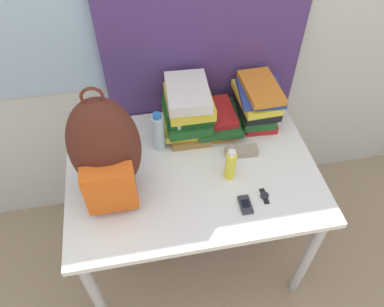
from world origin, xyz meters
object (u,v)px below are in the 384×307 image
Objects in this scene: cell_phone at (245,205)px; water_bottle at (158,132)px; book_stack_center at (216,119)px; book_stack_right at (258,102)px; sunglasses_case at (242,151)px; sports_bottle at (178,123)px; wristwatch at (264,196)px; book_stack_left at (187,110)px; sunscreen_bottle at (230,165)px; backpack at (105,152)px.

water_bottle is at bearing 127.43° from cell_phone.
book_stack_right reaches higher than book_stack_center.
book_stack_center is at bearing 109.68° from sunglasses_case.
book_stack_center is 1.04× the size of book_stack_right.
book_stack_right is 0.54m from cell_phone.
water_bottle is 2.37× the size of cell_phone.
sports_bottle is 3.32× the size of wristwatch.
book_stack_center is at bearing 1.09° from book_stack_left.
sunscreen_bottle is 1.87× the size of cell_phone.
backpack is 0.61m from cell_phone.
book_stack_left is 0.18m from water_bottle.
sunscreen_bottle is 0.19m from wristwatch.
book_stack_right is 1.81× the size of sunglasses_case.
backpack is 3.23× the size of sunscreen_bottle.
sports_bottle is (-0.41, -0.08, 0.01)m from book_stack_right.
sunglasses_case is at bearing -70.32° from book_stack_center.
book_stack_center reaches higher than sunglasses_case.
book_stack_center reaches higher than wristwatch.
book_stack_center is 0.50m from cell_phone.
backpack is at bearing 164.93° from wristwatch.
book_stack_left reaches higher than book_stack_right.
backpack reaches higher than water_bottle.
book_stack_left is (0.38, 0.29, -0.10)m from backpack.
backpack is at bearing -137.96° from water_bottle.
sports_bottle reaches higher than book_stack_center.
backpack is at bearing -150.43° from book_stack_center.
backpack is 6.73× the size of wristwatch.
backpack is at bearing 159.42° from cell_phone.
sunglasses_case is at bearing -43.46° from book_stack_left.
book_stack_center is at bearing 17.42° from water_bottle.
sunglasses_case is at bearing -17.51° from water_bottle.
book_stack_center is 0.33m from sunscreen_bottle.
book_stack_right is 1.67× the size of sunscreen_bottle.
book_stack_right is 0.49m from wristwatch.
book_stack_left is 3.19× the size of cell_phone.
sports_bottle is (0.32, 0.21, -0.11)m from backpack.
sports_bottle reaches higher than wristwatch.
book_stack_left is at bearing -178.91° from book_stack_center.
book_stack_left is 1.35× the size of water_bottle.
backpack is at bearing -157.74° from book_stack_right.
cell_phone is at bearing -111.21° from book_stack_right.
book_stack_right is 0.27m from sunglasses_case.
book_stack_left reaches higher than book_stack_center.
sports_bottle reaches higher than sunscreen_bottle.
water_bottle is at bearing -149.41° from book_stack_left.
sunscreen_bottle is 2.08× the size of wristwatch.
sports_bottle is at bearing 33.76° from backpack.
water_bottle is at bearing 42.04° from backpack.
book_stack_center is at bearing 91.42° from cell_phone.
book_stack_left reaches higher than wristwatch.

